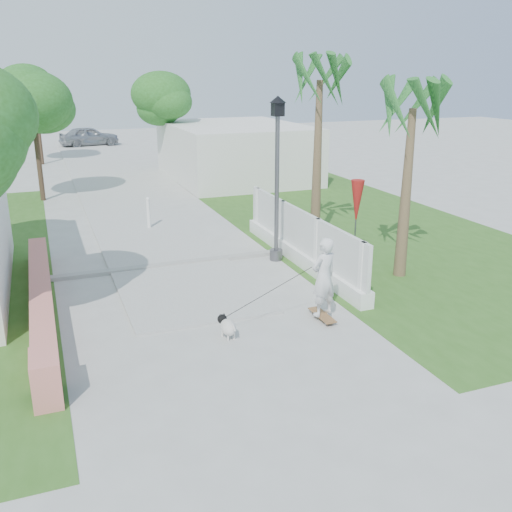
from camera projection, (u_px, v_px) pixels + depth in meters
name	position (u px, v px, depth m)	size (l,w,h in m)	color
ground	(246.00, 370.00, 10.10)	(90.00, 90.00, 0.00)	#B7B7B2
path_strip	(106.00, 178.00, 27.85)	(3.20, 36.00, 0.06)	#B7B7B2
curb	(170.00, 265.00, 15.42)	(6.50, 0.25, 0.10)	#999993
grass_right	(358.00, 225.00, 19.58)	(8.00, 20.00, 0.01)	#325E1D
pink_wall	(42.00, 306.00, 12.04)	(0.45, 8.20, 0.80)	#D0716A
lattice_fence	(300.00, 244.00, 15.53)	(0.35, 7.00, 1.50)	white
building_right	(235.00, 151.00, 27.72)	(6.00, 8.00, 2.60)	silver
street_lamp	(277.00, 174.00, 15.22)	(0.44, 0.44, 4.44)	#59595E
bollard	(148.00, 212.00, 18.87)	(0.14, 0.14, 1.09)	white
patio_umbrella	(357.00, 203.00, 15.21)	(0.36, 0.36, 2.30)	#59595E
tree_path_left	(33.00, 104.00, 22.09)	(3.40, 3.40, 5.23)	#4C3826
tree_path_right	(168.00, 104.00, 27.85)	(3.00, 3.00, 4.79)	#4C3826
tree_path_far	(35.00, 94.00, 31.04)	(3.20, 3.20, 5.17)	#4C3826
palm_far	(320.00, 92.00, 16.05)	(1.80, 1.80, 5.30)	brown
palm_near	(412.00, 119.00, 13.55)	(1.80, 1.80, 4.70)	brown
skateboarder	(317.00, 279.00, 11.83)	(2.51, 0.92, 1.81)	olive
dog	(227.00, 326.00, 11.26)	(0.39, 0.64, 0.45)	silver
parked_car	(89.00, 136.00, 39.77)	(1.60, 3.98, 1.36)	#A6A9AD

